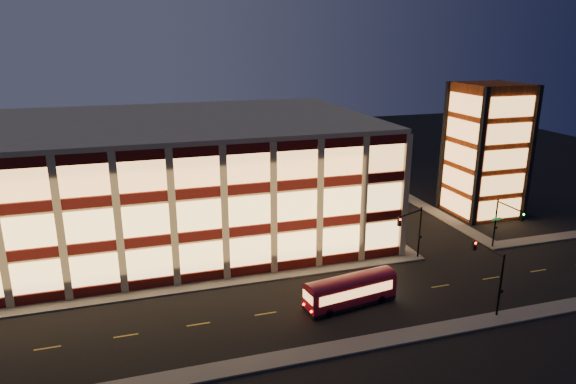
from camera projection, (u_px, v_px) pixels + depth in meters
name	position (u px, v px, depth m)	size (l,w,h in m)	color
ground	(211.00, 290.00, 50.34)	(200.00, 200.00, 0.00)	black
sidewalk_office_south	(179.00, 289.00, 50.39)	(54.00, 2.00, 0.15)	#514F4C
sidewalk_office_east	(354.00, 212.00, 72.38)	(2.00, 30.00, 0.15)	#514F4C
sidewalk_tower_south	(536.00, 240.00, 62.56)	(14.00, 2.00, 0.15)	#514F4C
sidewalk_tower_west	(423.00, 205.00, 75.49)	(2.00, 30.00, 0.15)	#514F4C
sidewalk_near	(238.00, 367.00, 38.43)	(100.00, 2.00, 0.15)	#514F4C
office_building	(163.00, 178.00, 62.89)	(50.45, 30.45, 14.50)	tan
stair_tower	(486.00, 150.00, 69.98)	(8.60, 8.60, 18.00)	#8C3814
traffic_signal_far	(413.00, 226.00, 55.66)	(3.79, 1.87, 6.00)	black
traffic_signal_right	(505.00, 218.00, 58.07)	(1.20, 4.37, 6.00)	black
traffic_signal_near	(491.00, 267.00, 45.71)	(0.32, 4.45, 6.00)	black
trolley_bus	(350.00, 289.00, 47.01)	(9.04, 3.53, 2.98)	maroon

